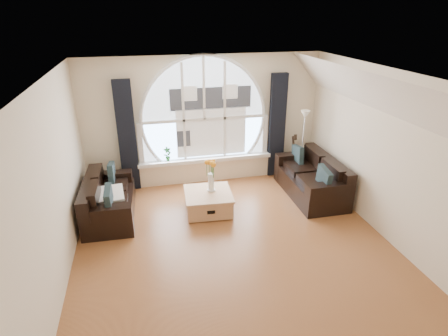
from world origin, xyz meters
TOP-DOWN VIEW (x-y plane):
  - ground at (0.00, 0.00)m, footprint 5.00×5.50m
  - ceiling at (0.00, 0.00)m, footprint 5.00×5.50m
  - wall_back at (0.00, 2.75)m, footprint 5.00×0.01m
  - wall_front at (0.00, -2.75)m, footprint 5.00×0.01m
  - wall_left at (-2.50, 0.00)m, footprint 0.01×5.50m
  - wall_right at (2.50, 0.00)m, footprint 0.01×5.50m
  - attic_slope at (2.20, 0.00)m, footprint 0.92×5.50m
  - arched_window at (0.00, 2.72)m, footprint 2.60×0.06m
  - window_sill at (0.00, 2.65)m, footprint 2.90×0.22m
  - window_frame at (0.00, 2.69)m, footprint 2.76×0.08m
  - neighbor_house at (0.15, 2.71)m, footprint 1.70×0.02m
  - curtain_left at (-1.60, 2.63)m, footprint 0.35×0.12m
  - curtain_right at (1.60, 2.63)m, footprint 0.35×0.12m
  - sofa_left at (-1.99, 1.57)m, footprint 0.89×1.68m
  - sofa_right at (1.95, 1.51)m, footprint 0.91×1.79m
  - coffee_chest at (-0.20, 1.33)m, footprint 0.92×0.92m
  - throw_blanket at (-1.99, 1.42)m, footprint 0.60×0.60m
  - vase_flowers at (-0.13, 1.40)m, footprint 0.24×0.24m
  - floor_lamp at (2.02, 2.15)m, footprint 0.24×0.24m
  - guitar at (1.89, 2.36)m, footprint 0.37×0.26m
  - potted_plant at (-0.82, 2.65)m, footprint 0.19×0.16m

SIDE VIEW (x-z plane):
  - ground at x=0.00m, z-range -0.01..0.01m
  - coffee_chest at x=-0.20m, z-range 0.00..0.42m
  - sofa_left at x=-1.99m, z-range 0.03..0.77m
  - sofa_right at x=1.95m, z-range 0.00..0.80m
  - throw_blanket at x=-1.99m, z-range 0.45..0.55m
  - window_sill at x=0.00m, z-range 0.47..0.55m
  - guitar at x=1.89m, z-range 0.00..1.06m
  - potted_plant at x=-0.82m, z-range 0.55..0.86m
  - vase_flowers at x=-0.13m, z-range 0.42..1.12m
  - floor_lamp at x=2.02m, z-range 0.00..1.60m
  - curtain_left at x=-1.60m, z-range 0.00..2.30m
  - curtain_right at x=1.60m, z-range 0.00..2.30m
  - wall_back at x=0.00m, z-range 0.00..2.70m
  - wall_front at x=0.00m, z-range 0.00..2.70m
  - wall_left at x=-2.50m, z-range 0.00..2.70m
  - wall_right at x=2.50m, z-range 0.00..2.70m
  - neighbor_house at x=0.15m, z-range 0.75..2.25m
  - arched_window at x=0.00m, z-range 0.55..2.70m
  - window_frame at x=0.00m, z-range 0.55..2.70m
  - attic_slope at x=2.20m, z-range 1.99..2.71m
  - ceiling at x=0.00m, z-range 2.70..2.71m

